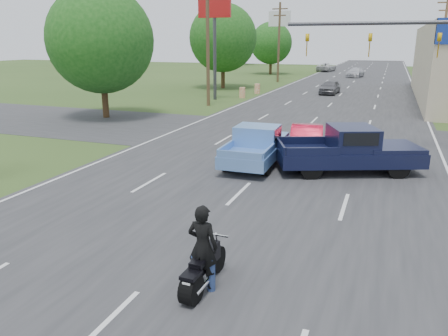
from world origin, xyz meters
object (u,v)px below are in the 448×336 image
at_px(rider, 203,251).
at_px(distant_car_white, 326,67).
at_px(distant_car_grey, 330,87).
at_px(navy_pickup, 352,149).
at_px(motorcycle, 202,271).
at_px(red_convertible, 306,141).
at_px(distant_car_silver, 355,73).
at_px(blue_pickup, 257,145).

xyz_separation_m(rider, distant_car_white, (-7.76, 74.21, -0.19)).
bearing_deg(distant_car_grey, navy_pickup, -77.04).
distance_m(rider, navy_pickup, 10.52).
bearing_deg(navy_pickup, distant_car_grey, 166.77).
relative_size(navy_pickup, distant_car_grey, 1.48).
bearing_deg(motorcycle, distant_car_white, 98.07).
height_order(red_convertible, rider, rider).
bearing_deg(red_convertible, motorcycle, -98.50).
height_order(motorcycle, distant_car_grey, distant_car_grey).
bearing_deg(red_convertible, navy_pickup, -51.80).
xyz_separation_m(motorcycle, distant_car_silver, (-1.75, 62.21, 0.24)).
distance_m(red_convertible, motorcycle, 12.42).
height_order(red_convertible, navy_pickup, navy_pickup).
height_order(navy_pickup, distant_car_silver, navy_pickup).
relative_size(distant_car_silver, distant_car_white, 0.92).
bearing_deg(navy_pickup, blue_pickup, -111.16).
bearing_deg(blue_pickup, distant_car_grey, 89.92).
distance_m(red_convertible, distant_car_silver, 49.83).
relative_size(red_convertible, blue_pickup, 0.82).
bearing_deg(rider, blue_pickup, -77.83).
height_order(red_convertible, distant_car_silver, distant_car_silver).
bearing_deg(blue_pickup, navy_pickup, 0.04).
distance_m(blue_pickup, distant_car_white, 64.28).
bearing_deg(rider, distant_car_silver, -86.28).
distance_m(rider, distant_car_white, 74.61).
bearing_deg(distant_car_silver, rider, -79.44).
height_order(rider, blue_pickup, rider).
xyz_separation_m(red_convertible, rider, (0.06, -12.37, 0.23)).
xyz_separation_m(navy_pickup, distant_car_grey, (-4.55, 28.04, -0.25)).
bearing_deg(rider, motorcycle, 90.00).
xyz_separation_m(navy_pickup, distant_car_white, (-9.92, 63.91, -0.23)).
xyz_separation_m(red_convertible, navy_pickup, (2.22, -2.08, 0.26)).
relative_size(red_convertible, navy_pickup, 0.69).
relative_size(rider, blue_pickup, 0.36).
xyz_separation_m(motorcycle, navy_pickup, (2.17, 10.34, 0.50)).
distance_m(rider, distant_car_silver, 62.19).
relative_size(rider, distant_car_grey, 0.45).
relative_size(navy_pickup, distant_car_silver, 1.27).
bearing_deg(distant_car_grey, red_convertible, -81.14).
height_order(navy_pickup, distant_car_white, navy_pickup).
distance_m(distant_car_silver, distant_car_white, 13.45).
xyz_separation_m(motorcycle, rider, (0.00, 0.04, 0.47)).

